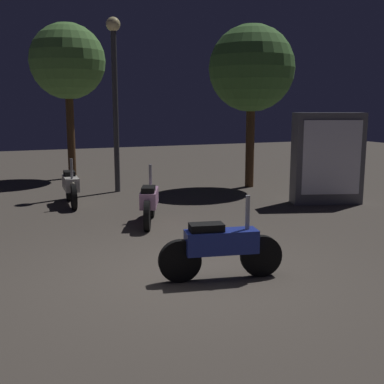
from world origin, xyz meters
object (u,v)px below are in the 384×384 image
Objects in this scene: kiosk_billboard at (328,158)px; motorcycle_pink_parked_right at (149,201)px; motorcycle_blue_foreground at (221,247)px; streetlamp_near at (115,81)px; motorcycle_white_parked_left at (71,186)px.

motorcycle_pink_parked_right is at bearing 21.96° from kiosk_billboard.
kiosk_billboard reaches higher than motorcycle_blue_foreground.
motorcycle_blue_foreground is 5.75m from kiosk_billboard.
streetlamp_near is at bearing 98.65° from motorcycle_blue_foreground.
kiosk_billboard is (4.42, 0.31, 0.61)m from motorcycle_pink_parked_right.
motorcycle_white_parked_left and motorcycle_pink_parked_right have the same top height.
streetlamp_near is (1.41, 1.30, 2.43)m from motorcycle_white_parked_left.
streetlamp_near reaches higher than motorcycle_blue_foreground.
motorcycle_white_parked_left is 2.66m from motorcycle_pink_parked_right.
motorcycle_pink_parked_right is 0.75× the size of kiosk_billboard.
motorcycle_blue_foreground is 1.04× the size of motorcycle_pink_parked_right.
motorcycle_white_parked_left is at bearing 47.01° from motorcycle_pink_parked_right.
kiosk_billboard is at bearing -64.09° from motorcycle_pink_parked_right.
kiosk_billboard is (4.47, 3.57, 0.61)m from motorcycle_blue_foreground.
motorcycle_blue_foreground is at bearing 13.37° from motorcycle_white_parked_left.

